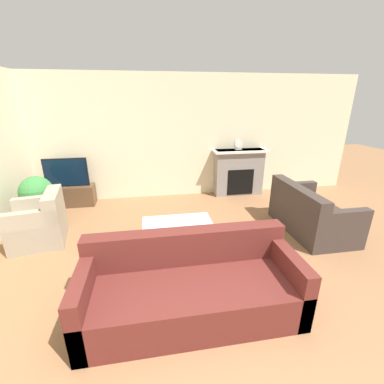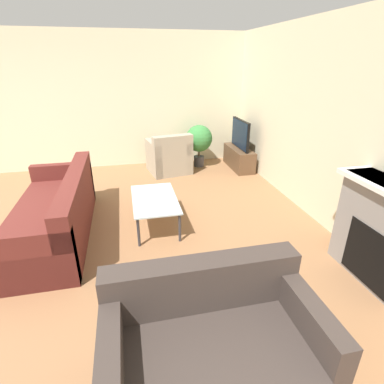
% 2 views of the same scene
% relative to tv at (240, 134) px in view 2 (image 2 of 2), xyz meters
% --- Properties ---
extents(wall_back, '(8.85, 0.06, 2.70)m').
position_rel_tv_xyz_m(wall_back, '(2.18, 0.30, 0.62)').
color(wall_back, beige).
rests_on(wall_back, ground_plane).
extents(wall_left, '(0.06, 7.33, 2.70)m').
position_rel_tv_xyz_m(wall_left, '(-0.77, -1.90, 0.62)').
color(wall_left, beige).
rests_on(wall_left, ground_plane).
extents(tv_stand, '(1.01, 0.37, 0.44)m').
position_rel_tv_xyz_m(tv_stand, '(0.00, 0.00, -0.52)').
color(tv_stand, brown).
rests_on(tv_stand, ground_plane).
extents(tv, '(0.86, 0.06, 0.60)m').
position_rel_tv_xyz_m(tv, '(0.00, 0.00, 0.00)').
color(tv, black).
rests_on(tv, tv_stand).
extents(couch_sectional, '(2.23, 0.89, 0.82)m').
position_rel_tv_xyz_m(couch_sectional, '(2.08, -3.32, -0.45)').
color(couch_sectional, '#5B231E').
rests_on(couch_sectional, ground_plane).
extents(couch_loveseat, '(0.87, 1.47, 0.82)m').
position_rel_tv_xyz_m(couch_loveseat, '(4.39, -1.87, -0.44)').
color(couch_loveseat, '#3D332D').
rests_on(couch_loveseat, ground_plane).
extents(armchair_by_window, '(0.88, 0.90, 0.82)m').
position_rel_tv_xyz_m(armchair_by_window, '(-0.05, -1.50, -0.43)').
color(armchair_by_window, '#9E937F').
rests_on(armchair_by_window, ground_plane).
extents(coffee_table, '(1.05, 0.60, 0.41)m').
position_rel_tv_xyz_m(coffee_table, '(2.08, -2.02, -0.36)').
color(coffee_table, '#333338').
rests_on(coffee_table, ground_plane).
extents(potted_plant, '(0.56, 0.56, 0.90)m').
position_rel_tv_xyz_m(potted_plant, '(-0.30, -0.81, -0.15)').
color(potted_plant, '#47474C').
rests_on(potted_plant, ground_plane).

